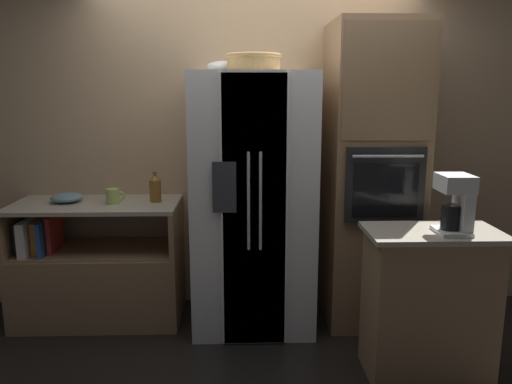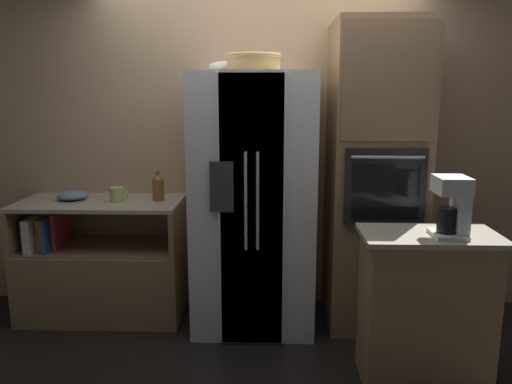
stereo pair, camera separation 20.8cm
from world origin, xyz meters
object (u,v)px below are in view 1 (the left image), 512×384
Objects in this scene: mug at (113,196)px; refrigerator at (253,202)px; bottle_tall at (155,188)px; fruit_bowl at (224,67)px; wall_oven at (372,176)px; wicker_basket at (254,62)px; coffee_maker at (457,201)px; mixing_bowl at (67,197)px.

refrigerator is at bearing -3.59° from mug.
bottle_tall reaches higher than mug.
bottle_tall is at bearing 177.41° from fruit_bowl.
refrigerator is 13.50× the size of mug.
wicker_basket is at bearing -171.81° from wall_oven.
wall_oven reaches higher than mug.
mug is 2.37m from coffee_maker.
wall_oven is 2.29m from mixing_bowl.
refrigerator is 0.84× the size of wall_oven.
wall_oven is at bearing -1.82° from mixing_bowl.
bottle_tall is at bearing -0.68° from mixing_bowl.
bottle_tall is (-0.73, 0.12, 0.09)m from refrigerator.
wicker_basket is at bearing -38.64° from fruit_bowl.
fruit_bowl reaches higher than coffee_maker.
mug is at bearing 157.53° from coffee_maker.
wicker_basket reaches higher than mug.
wicker_basket is 2.75× the size of mug.
wall_oven is at bearing -2.29° from bottle_tall.
mug is (-1.92, 0.01, -0.14)m from wall_oven.
coffee_maker is (1.15, -0.84, 0.18)m from refrigerator.
refrigerator is 8.02× the size of mixing_bowl.
wall_oven is 1.21m from wicker_basket.
coffee_maker is (1.14, -0.76, -0.81)m from wicker_basket.
refrigerator is 5.43× the size of coffee_maker.
fruit_bowl is 1.82m from coffee_maker.
wicker_basket is (0.00, -0.08, 1.00)m from refrigerator.
wall_oven is at bearing 8.19° from wicker_basket.
mixing_bowl is 0.68× the size of coffee_maker.
coffee_maker is at bearing -26.89° from bottle_tall.
wall_oven is 9.69× the size of bottle_tall.
wicker_basket reaches higher than mixing_bowl.
fruit_bowl is at bearing 177.86° from wall_oven.
wall_oven reaches higher than bottle_tall.
wicker_basket is 1.72m from mixing_bowl.
refrigerator is at bearing -24.02° from fruit_bowl.
fruit_bowl is 1.74× the size of mug.
bottle_tall is at bearing 153.11° from coffee_maker.
fruit_bowl is 1.04× the size of mixing_bowl.
mug is at bearing 179.58° from wall_oven.
fruit_bowl is at bearing 1.85° from mug.
mixing_bowl is (-1.40, 0.20, -0.98)m from wicker_basket.
wall_oven is 5.83× the size of wicker_basket.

